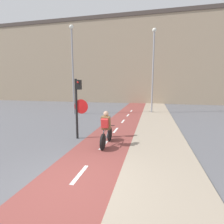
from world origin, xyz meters
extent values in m
plane|color=#5B5B60|center=(0.00, 0.00, 0.00)|extent=(120.00, 120.00, 0.00)
cube|color=brown|center=(0.00, 0.00, 0.01)|extent=(2.22, 60.00, 0.02)
cube|color=white|center=(0.00, 0.50, 0.02)|extent=(0.12, 1.10, 0.00)
cube|color=white|center=(0.00, 3.00, 0.02)|extent=(0.12, 1.10, 0.00)
cube|color=white|center=(0.00, 5.50, 0.02)|extent=(0.12, 1.10, 0.00)
cube|color=white|center=(0.00, 8.00, 0.02)|extent=(0.12, 1.10, 0.00)
cube|color=white|center=(0.00, 10.50, 0.02)|extent=(0.12, 1.10, 0.00)
cube|color=white|center=(0.00, 13.00, 0.02)|extent=(0.12, 1.10, 0.00)
cube|color=gray|center=(2.31, 0.00, 0.03)|extent=(2.40, 60.00, 0.05)
cube|color=gray|center=(0.00, 22.82, 5.67)|extent=(60.00, 5.00, 11.34)
cube|color=#473D38|center=(0.00, 22.82, 11.59)|extent=(60.00, 5.20, 0.50)
cylinder|color=black|center=(-1.50, 3.70, 1.41)|extent=(0.11, 0.11, 2.82)
cube|color=black|center=(-1.35, 3.70, 2.55)|extent=(0.20, 0.20, 0.44)
sphere|color=red|center=(-1.35, 3.59, 2.66)|extent=(0.09, 0.09, 0.09)
cone|color=red|center=(-1.27, 3.69, 1.55)|extent=(0.67, 0.01, 0.67)
cone|color=silver|center=(-1.27, 3.70, 1.55)|extent=(0.60, 0.02, 0.60)
cylinder|color=gray|center=(-4.74, 10.28, 3.57)|extent=(0.14, 0.14, 7.13)
sphere|color=silver|center=(-4.74, 10.28, 7.24)|extent=(0.36, 0.36, 0.36)
cylinder|color=gray|center=(1.91, 12.39, 3.53)|extent=(0.14, 0.14, 7.05)
sphere|color=silver|center=(1.91, 12.39, 7.16)|extent=(0.36, 0.36, 0.36)
cylinder|color=black|center=(0.11, 2.52, 0.32)|extent=(0.07, 0.65, 0.65)
cylinder|color=black|center=(0.11, 3.65, 0.32)|extent=(0.07, 0.65, 0.65)
cylinder|color=slate|center=(0.11, 3.30, 0.49)|extent=(0.04, 0.72, 0.40)
cylinder|color=slate|center=(0.11, 2.77, 0.51)|extent=(0.04, 0.38, 0.43)
cylinder|color=slate|center=(0.11, 3.13, 0.70)|extent=(0.04, 1.05, 0.07)
cylinder|color=slate|center=(0.11, 2.73, 0.32)|extent=(0.04, 0.43, 0.05)
cylinder|color=black|center=(0.11, 3.65, 0.73)|extent=(0.46, 0.03, 0.03)
cube|color=brown|center=(0.11, 3.00, 0.99)|extent=(0.36, 0.31, 0.59)
sphere|color=tan|center=(0.11, 3.04, 1.37)|extent=(0.22, 0.22, 0.22)
cylinder|color=#232328|center=(0.01, 2.96, 0.56)|extent=(0.04, 0.07, 0.41)
cylinder|color=#232328|center=(0.21, 2.96, 0.56)|extent=(0.04, 0.07, 0.41)
cube|color=red|center=(0.11, 2.82, 1.01)|extent=(0.28, 0.23, 0.39)
camera|label=1|loc=(1.95, -3.83, 2.56)|focal=28.00mm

